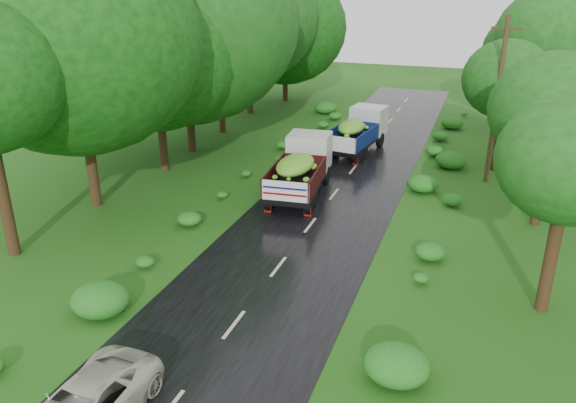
% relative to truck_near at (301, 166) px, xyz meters
% --- Properties ---
extents(road, '(6.50, 80.00, 0.02)m').
position_rel_truck_near_xyz_m(road, '(1.60, -10.56, -1.46)').
color(road, black).
rests_on(road, ground).
extents(road_lines, '(0.12, 69.60, 0.00)m').
position_rel_truck_near_xyz_m(road_lines, '(1.60, -9.56, -1.45)').
color(road_lines, '#BFB78C').
rests_on(road_lines, road).
extents(truck_near, '(2.77, 6.36, 2.60)m').
position_rel_truck_near_xyz_m(truck_near, '(0.00, 0.00, 0.00)').
color(truck_near, black).
rests_on(truck_near, ground).
extents(truck_far, '(2.85, 6.14, 2.49)m').
position_rel_truck_near_xyz_m(truck_far, '(1.05, 7.99, -0.06)').
color(truck_far, black).
rests_on(truck_far, ground).
extents(utility_pole, '(1.46, 0.51, 8.48)m').
position_rel_truck_near_xyz_m(utility_pole, '(8.71, 4.98, 2.90)').
color(utility_pole, '#382616').
rests_on(utility_pole, ground).
extents(trees_left, '(5.65, 34.71, 10.19)m').
position_rel_truck_near_xyz_m(trees_left, '(-8.76, 6.07, 5.55)').
color(trees_left, black).
rests_on(trees_left, ground).
extents(trees_right, '(5.74, 29.86, 8.26)m').
position_rel_truck_near_xyz_m(trees_right, '(10.57, 8.07, 4.02)').
color(trees_right, black).
rests_on(trees_right, ground).
extents(shrubs, '(11.90, 44.00, 0.70)m').
position_rel_truck_near_xyz_m(shrubs, '(1.60, -1.56, -1.12)').
color(shrubs, '#176016').
rests_on(shrubs, ground).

